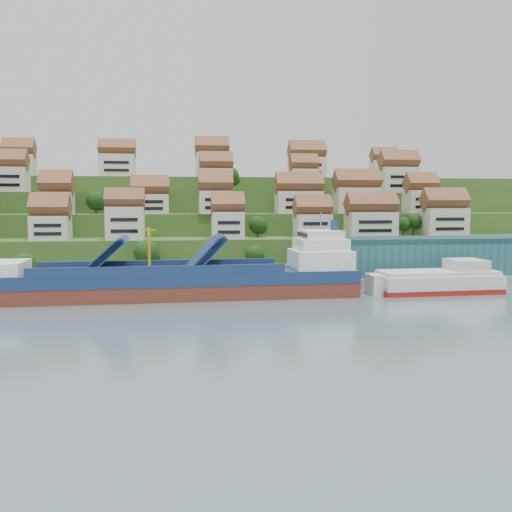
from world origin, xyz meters
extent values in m
plane|color=slate|center=(0.00, 0.00, 0.00)|extent=(300.00, 300.00, 0.00)
cube|color=gray|center=(20.00, 15.00, 1.10)|extent=(180.00, 14.00, 2.20)
cube|color=#2D4C1E|center=(0.00, 86.00, 2.00)|extent=(260.00, 128.00, 4.00)
cube|color=#2D4C1E|center=(0.00, 91.00, 5.50)|extent=(260.00, 118.00, 11.00)
cube|color=#2D4C1E|center=(0.00, 99.00, 9.00)|extent=(260.00, 102.00, 18.00)
cube|color=#2D4C1E|center=(0.00, 107.00, 12.50)|extent=(260.00, 86.00, 25.00)
cube|color=#2D4C1E|center=(0.00, 116.00, 15.50)|extent=(260.00, 68.00, 31.00)
cube|color=beige|center=(-48.63, 40.12, 14.42)|extent=(10.46, 8.57, 6.84)
cube|color=beige|center=(-27.51, 36.88, 15.71)|extent=(10.62, 7.03, 9.42)
cube|color=beige|center=(1.72, 35.74, 14.95)|extent=(9.10, 7.62, 7.91)
cube|color=beige|center=(27.79, 38.96, 14.53)|extent=(10.63, 7.73, 7.06)
cube|color=beige|center=(46.47, 39.75, 14.85)|extent=(14.84, 8.26, 7.70)
cube|color=beige|center=(70.99, 40.94, 15.42)|extent=(13.34, 8.31, 8.83)
cube|color=beige|center=(-49.56, 54.92, 21.41)|extent=(9.42, 8.98, 6.81)
cube|color=beige|center=(-21.03, 55.79, 21.11)|extent=(11.43, 7.90, 6.21)
cube|color=beige|center=(-0.63, 51.51, 21.61)|extent=(10.23, 8.56, 7.22)
cube|color=beige|center=(27.35, 56.31, 21.63)|extent=(14.97, 8.36, 7.26)
cube|color=beige|center=(46.89, 55.12, 22.23)|extent=(14.74, 8.18, 8.47)
cube|color=beige|center=(68.73, 53.63, 21.82)|extent=(10.04, 8.04, 7.63)
cube|color=beige|center=(-66.52, 69.03, 29.05)|extent=(10.22, 7.86, 8.10)
cube|color=beige|center=(0.89, 68.34, 29.06)|extent=(10.87, 7.79, 8.11)
cube|color=beige|center=(32.15, 69.99, 29.16)|extent=(9.40, 7.14, 8.32)
cube|color=beige|center=(67.35, 70.03, 29.61)|extent=(13.22, 8.47, 9.21)
cube|color=beige|center=(-68.65, 88.25, 34.84)|extent=(10.61, 8.03, 7.67)
cube|color=beige|center=(-34.22, 89.26, 35.16)|extent=(12.80, 7.51, 8.31)
cube|color=beige|center=(0.79, 87.23, 35.57)|extent=(12.05, 8.15, 9.13)
cube|color=beige|center=(37.96, 90.18, 35.01)|extent=(13.66, 8.73, 8.03)
cube|color=beige|center=(70.56, 92.95, 34.73)|extent=(10.25, 7.05, 7.46)
ellipsoid|color=#1C4015|center=(8.19, 26.11, 7.36)|extent=(5.13, 5.13, 5.13)
ellipsoid|color=#1C4015|center=(-21.30, 26.29, 8.33)|extent=(6.73, 6.73, 6.73)
ellipsoid|color=#1C4015|center=(58.36, 43.11, 14.79)|extent=(4.41, 4.41, 4.41)
ellipsoid|color=#1C4015|center=(61.82, 43.11, 15.87)|extent=(4.83, 4.83, 4.83)
ellipsoid|color=#1C4015|center=(11.67, 43.66, 14.81)|extent=(5.55, 5.55, 5.55)
ellipsoid|color=#1C4015|center=(43.00, 59.83, 23.37)|extent=(5.20, 5.20, 5.20)
ellipsoid|color=#1C4015|center=(-50.15, 59.38, 21.70)|extent=(6.26, 6.26, 6.26)
ellipsoid|color=#1C4015|center=(-38.26, 57.97, 22.20)|extent=(6.13, 6.13, 6.13)
ellipsoid|color=#1C4015|center=(6.27, 73.21, 30.95)|extent=(6.17, 6.17, 6.17)
ellipsoid|color=#1C4015|center=(36.59, 75.94, 29.71)|extent=(5.54, 5.54, 5.54)
ellipsoid|color=#1C4015|center=(37.28, 73.97, 29.07)|extent=(4.33, 4.33, 4.33)
ellipsoid|color=#1C4015|center=(-50.87, 19.00, 6.23)|extent=(5.90, 5.90, 5.90)
ellipsoid|color=#1C4015|center=(-39.02, 19.00, 4.90)|extent=(3.69, 3.69, 3.69)
cube|color=#255F65|center=(52.00, 17.00, 7.20)|extent=(60.00, 15.00, 10.00)
cylinder|color=gray|center=(18.00, 10.00, 6.20)|extent=(0.16, 0.16, 8.00)
cube|color=maroon|center=(18.60, 10.00, 9.80)|extent=(1.20, 0.05, 0.80)
cube|color=white|center=(-54.00, 11.50, 2.10)|extent=(2.40, 2.20, 2.20)
cube|color=brown|center=(-14.96, 0.20, 1.00)|extent=(86.34, 14.69, 5.52)
cube|color=navy|center=(-14.96, 0.20, 4.75)|extent=(86.34, 14.82, 2.87)
cube|color=#262628|center=(-17.16, 0.17, 6.18)|extent=(55.39, 12.19, 0.33)
cube|color=navy|center=(-29.31, -0.04, 9.94)|extent=(8.48, 12.33, 7.63)
cube|color=navy|center=(-7.23, 0.33, 9.94)|extent=(8.06, 12.32, 8.07)
cylinder|color=gold|center=(-19.37, 0.13, 11.04)|extent=(0.79, 0.79, 9.94)
cube|color=white|center=(20.37, 0.80, 8.28)|extent=(13.46, 12.81, 4.42)
cube|color=white|center=(20.37, 0.80, 11.82)|extent=(11.23, 11.45, 2.76)
cube|color=white|center=(20.37, 0.80, 14.13)|extent=(9.00, 10.08, 1.99)
cylinder|color=navy|center=(23.69, 0.85, 16.23)|extent=(1.80, 1.80, 2.43)
cube|color=maroon|center=(48.91, -1.01, 0.59)|extent=(29.93, 11.74, 2.57)
cube|color=silver|center=(48.91, -1.01, 2.76)|extent=(29.93, 11.85, 3.16)
cube|color=silver|center=(48.91, -1.01, 4.74)|extent=(28.42, 10.61, 1.18)
cube|color=silver|center=(56.31, -0.79, 6.42)|extent=(8.15, 8.92, 2.96)
camera|label=1|loc=(-13.74, -129.36, 21.74)|focal=40.00mm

